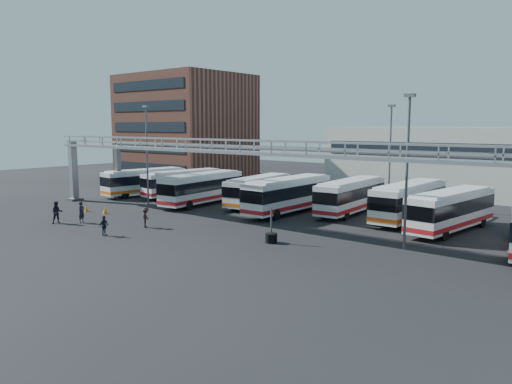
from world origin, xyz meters
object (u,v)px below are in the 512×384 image
Objects in this scene: light_pole_mid at (407,163)px; bus_1 at (184,182)px; bus_2 at (202,187)px; bus_4 at (288,194)px; light_pole_left at (147,150)px; tire_stack at (271,237)px; bus_3 at (259,190)px; bus_7 at (451,209)px; bus_0 at (145,181)px; pedestrian_b at (57,212)px; pedestrian_d at (104,226)px; pedestrian_c at (146,217)px; light_pole_back at (390,151)px; cone_left at (86,208)px; bus_5 at (351,195)px; bus_6 at (409,200)px; pedestrian_a at (82,212)px; cone_right at (105,210)px.

bus_1 is at bearing 165.77° from light_pole_mid.
bus_1 is 0.94× the size of bus_2.
bus_1 is 0.93× the size of bus_4.
light_pole_left is 4.19× the size of tire_stack.
bus_7 is (19.39, -0.24, 0.10)m from bus_3.
bus_0 is 17.55m from pedestrian_b.
bus_0 is 21.99m from pedestrian_d.
pedestrian_b is 1.14× the size of pedestrian_c.
light_pole_left and light_pole_back have the same top height.
light_pole_back reaches higher than bus_2.
light_pole_left is 0.92× the size of bus_4.
bus_5 is at bearing 36.75° from cone_left.
light_pole_mid is at bearing 10.09° from cone_left.
pedestrian_b is at bearing -139.04° from bus_6.
light_pole_mid is 5.53× the size of pedestrian_a.
pedestrian_a is at bearing -35.46° from cone_left.
light_pole_back reaches higher than bus_6.
bus_7 is 24.10m from pedestrian_c.
bus_4 is at bearing -57.58° from pedestrian_c.
light_pole_mid reaches higher than pedestrian_c.
bus_1 is (-21.74, -7.46, -4.03)m from light_pole_back.
bus_2 is at bearing -167.01° from bus_7.
bus_4 is at bearing 8.29° from bus_0.
pedestrian_a is at bearing -134.17° from bus_5.
pedestrian_b reaches higher than cone_right.
pedestrian_b is at bearing -127.62° from bus_4.
light_pole_mid is 22.17m from pedestrian_d.
bus_6 is 1.01× the size of bus_7.
bus_4 reaches higher than pedestrian_c.
bus_6 is 25.22m from pedestrian_d.
pedestrian_a is at bearing -125.45° from light_pole_back.
cone_left is at bearing 57.53° from pedestrian_b.
light_pole_back is at bearing 55.02° from bus_4.
bus_1 is 12.87m from cone_left.
light_pole_back reaches higher than pedestrian_c.
light_pole_left is 7.98m from cone_right.
light_pole_back is 7.83m from bus_6.
tire_stack is (-8.50, -11.80, -1.37)m from bus_7.
light_pole_back is 23.34m from bus_1.
bus_4 is 18.38m from pedestrian_a.
pedestrian_b reaches higher than pedestrian_c.
cone_right is (-23.38, -14.54, -1.50)m from bus_6.
light_pole_left is 0.98× the size of bus_0.
tire_stack reaches higher than pedestrian_c.
bus_2 is 15.41m from bus_5.
bus_1 is 5.49× the size of pedestrian_b.
pedestrian_a is (3.20, -9.60, -4.80)m from light_pole_left.
pedestrian_d is at bearing -151.52° from light_pole_mid.
light_pole_left is at bearing 14.97° from pedestrian_c.
pedestrian_a is 6.15m from pedestrian_c.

